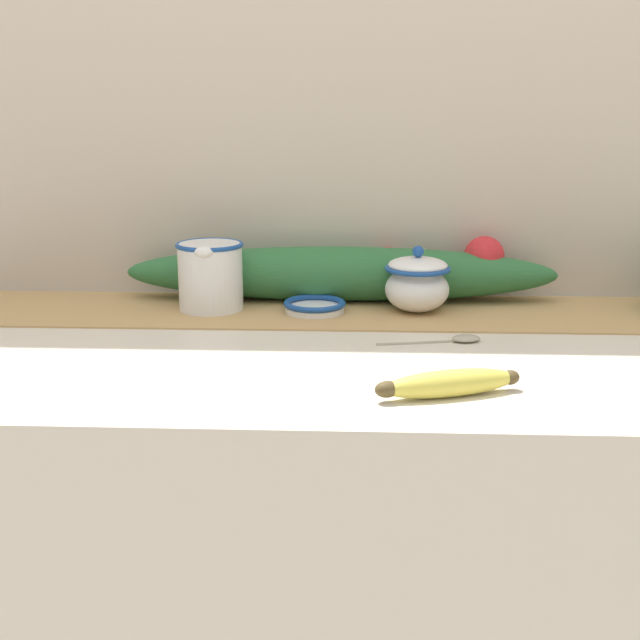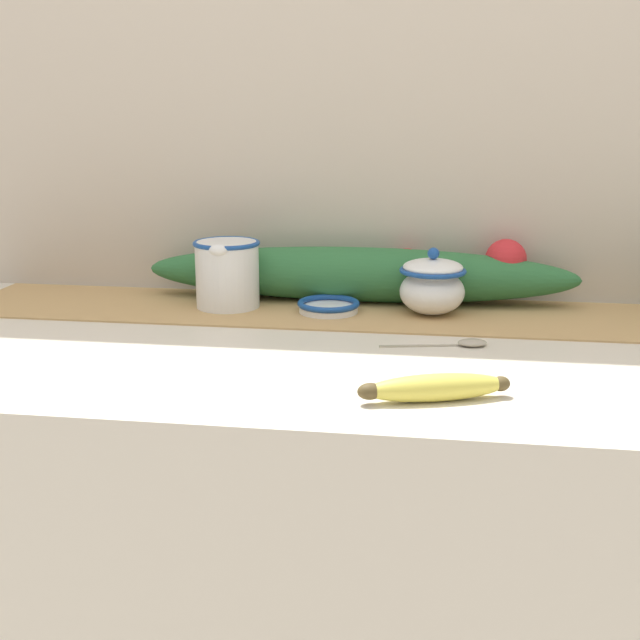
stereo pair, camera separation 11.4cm
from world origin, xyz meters
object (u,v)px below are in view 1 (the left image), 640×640
(banana, at_px, (449,383))
(spoon, at_px, (461,339))
(small_dish, at_px, (315,306))
(sugar_bowl, at_px, (417,283))
(cream_pitcher, at_px, (211,274))

(banana, relative_size, spoon, 1.16)
(small_dish, bearing_deg, sugar_bowl, 4.19)
(banana, height_order, spoon, banana)
(spoon, bearing_deg, sugar_bowl, 96.14)
(cream_pitcher, height_order, small_dish, cream_pitcher)
(sugar_bowl, xyz_separation_m, banana, (0.01, -0.41, -0.04))
(cream_pitcher, xyz_separation_m, banana, (0.37, -0.42, -0.05))
(banana, distance_m, spoon, 0.24)
(small_dish, distance_m, banana, 0.44)
(banana, bearing_deg, spoon, 79.30)
(small_dish, height_order, spoon, small_dish)
(sugar_bowl, height_order, small_dish, sugar_bowl)
(cream_pitcher, relative_size, spoon, 0.85)
(banana, bearing_deg, sugar_bowl, 91.36)
(small_dish, relative_size, banana, 0.57)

